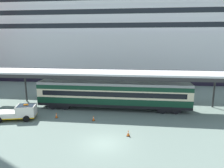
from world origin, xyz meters
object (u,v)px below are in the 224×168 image
Objects in this scene: traffic_cone_near at (56,115)px; traffic_cone_mid at (93,118)px; traffic_cone_far at (128,133)px; cruise_ship at (95,32)px; service_truck at (19,112)px; train_carriage at (113,94)px.

traffic_cone_near is 1.08× the size of traffic_cone_mid.
traffic_cone_mid is 0.98× the size of traffic_cone_far.
traffic_cone_mid is 6.01m from traffic_cone_far.
traffic_cone_near reaches higher than traffic_cone_far.
cruise_ship is 44.11m from traffic_cone_far.
service_truck reaches higher than traffic_cone_mid.
traffic_cone_mid is at bearing -4.32° from traffic_cone_near.
cruise_ship is at bearing 86.07° from service_truck.
train_carriage reaches higher than service_truck.
traffic_cone_near is (1.99, -36.53, -12.09)m from cruise_ship.
traffic_cone_mid is at bearing 4.00° from service_truck.
train_carriage is at bearing 32.30° from traffic_cone_near.
train_carriage reaches higher than traffic_cone_near.
traffic_cone_far is (4.59, -3.88, 0.01)m from traffic_cone_mid.
service_truck is at bearing -166.96° from traffic_cone_near.
traffic_cone_far is at bearing -12.68° from service_truck.
cruise_ship reaches higher than train_carriage.
traffic_cone_near is at bearing 13.04° from service_truck.
service_truck reaches higher than traffic_cone_near.
traffic_cone_far reaches higher than traffic_cone_mid.
service_truck is (-11.62, -5.51, -1.32)m from train_carriage.
service_truck is at bearing 167.32° from traffic_cone_far.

